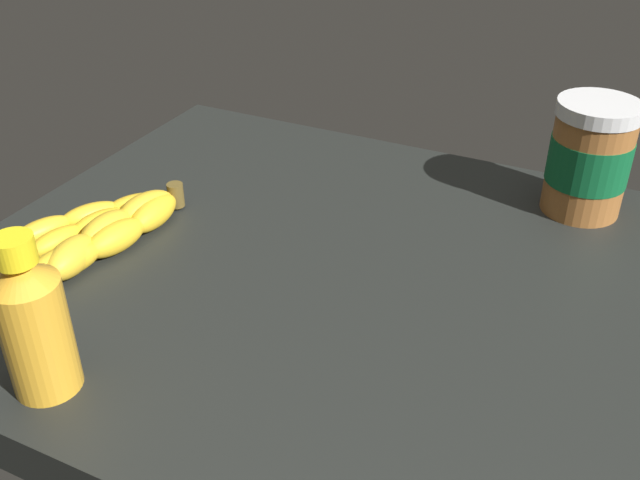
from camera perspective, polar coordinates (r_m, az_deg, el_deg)
name	(u,v)px	position (r cm, az deg, el deg)	size (l,w,h in cm)	color
ground_plane	(308,279)	(81.58, -0.95, -3.11)	(74.32, 66.73, 4.92)	black
banana_bunch	(106,228)	(86.50, -16.39, 0.92)	(13.62, 22.46, 3.73)	gold
peanut_butter_jar	(589,158)	(92.50, 20.35, 6.03)	(9.71, 9.71, 14.00)	#9E602D
honey_bottle	(34,323)	(64.92, -21.53, -6.07)	(5.81, 5.81, 15.22)	gold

